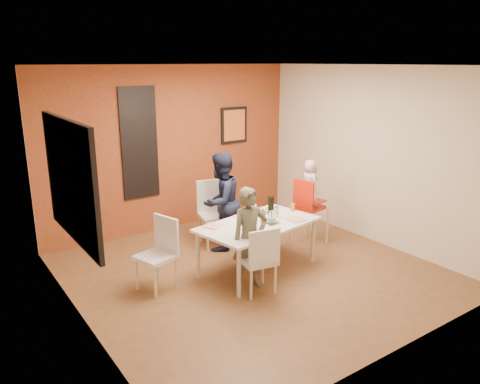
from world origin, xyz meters
TOP-DOWN VIEW (x-y plane):
  - ground at (0.00, 0.00)m, footprint 4.50×4.50m
  - ceiling at (0.00, 0.00)m, footprint 4.50×4.50m
  - wall_back at (0.00, 2.25)m, footprint 4.50×0.02m
  - wall_front at (0.00, -2.25)m, footprint 4.50×0.02m
  - wall_left at (-2.25, 0.00)m, footprint 0.02×4.50m
  - wall_right at (2.25, 0.00)m, footprint 0.02×4.50m
  - brick_accent_wall at (0.00, 2.23)m, footprint 4.50×0.02m
  - picture_window_frame at (-2.22, 0.20)m, footprint 0.05×1.70m
  - picture_window_pane at (-2.21, 0.20)m, footprint 0.02×1.55m
  - glassblock_strip at (-0.60, 2.21)m, footprint 0.55×0.03m
  - glassblock_surround at (-0.60, 2.21)m, footprint 0.60×0.03m
  - art_print_frame at (1.20, 2.21)m, footprint 0.54×0.03m
  - art_print_canvas at (1.20, 2.19)m, footprint 0.44×0.01m
  - dining_table at (0.09, 0.02)m, footprint 1.74×1.16m
  - chair_near at (-0.30, -0.56)m, footprint 0.46×0.46m
  - chair_far at (0.12, 1.19)m, footprint 0.55×0.55m
  - chair_left at (-1.19, 0.31)m, footprint 0.52×0.52m
  - high_chair at (1.27, 0.32)m, footprint 0.51×0.51m
  - child_near at (-0.29, -0.32)m, footprint 0.51×0.38m
  - child_far at (0.10, 0.94)m, footprint 0.87×0.78m
  - toddler at (1.30, 0.33)m, footprint 0.29×0.39m
  - plate_near_left at (-0.17, -0.43)m, footprint 0.27×0.27m
  - plate_far_mid at (0.08, 0.33)m, footprint 0.22×0.22m
  - plate_near_right at (0.61, -0.18)m, footprint 0.23×0.23m
  - plate_far_left at (-0.47, 0.25)m, footprint 0.28×0.28m
  - salad_bowl_a at (0.25, -0.07)m, footprint 0.21×0.21m
  - salad_bowl_b at (0.54, 0.31)m, footprint 0.29×0.29m
  - wine_bottle at (0.37, 0.10)m, footprint 0.08×0.08m
  - wine_glass_a at (0.19, -0.14)m, footprint 0.07×0.07m
  - wine_glass_b at (0.40, 0.00)m, footprint 0.06×0.06m
  - paper_towel_roll at (-0.07, -0.06)m, footprint 0.13×0.13m
  - condiment_red at (0.16, 0.01)m, footprint 0.03×0.03m
  - condiment_green at (0.19, 0.00)m, footprint 0.04×0.04m
  - condiment_brown at (0.24, 0.10)m, footprint 0.04×0.04m
  - sippy_cup at (0.83, 0.16)m, footprint 0.06×0.06m

SIDE VIEW (x-z plane):
  - ground at x=0.00m, z-range 0.00..0.00m
  - chair_near at x=-0.30m, z-range 0.05..0.91m
  - chair_left at x=-1.19m, z-range 0.05..0.95m
  - chair_far at x=0.12m, z-range 0.06..1.05m
  - dining_table at x=0.09m, z-range 0.28..0.95m
  - high_chair at x=1.27m, z-range 0.11..1.15m
  - child_near at x=-0.29m, z-range 0.00..1.29m
  - plate_far_left at x=-0.47m, z-range 0.67..0.68m
  - plate_far_mid at x=0.08m, z-range 0.67..0.68m
  - plate_near_right at x=0.61m, z-range 0.67..0.68m
  - plate_near_left at x=-0.17m, z-range 0.67..0.68m
  - salad_bowl_a at x=0.25m, z-range 0.67..0.72m
  - salad_bowl_b at x=0.54m, z-range 0.67..0.73m
  - sippy_cup at x=0.83m, z-range 0.67..0.78m
  - condiment_red at x=0.16m, z-range 0.67..0.80m
  - child_far at x=0.10m, z-range 0.00..1.48m
  - condiment_green at x=0.19m, z-range 0.67..0.81m
  - condiment_brown at x=0.24m, z-range 0.67..0.82m
  - wine_glass_b at x=0.40m, z-range 0.67..0.85m
  - wine_glass_a at x=0.19m, z-range 0.67..0.86m
  - wine_bottle at x=0.37m, z-range 0.67..0.97m
  - paper_towel_roll at x=-0.07m, z-range 0.67..0.97m
  - toddler at x=1.30m, z-range 0.62..1.33m
  - wall_back at x=0.00m, z-range 0.00..2.70m
  - wall_front at x=0.00m, z-range 0.00..2.70m
  - wall_left at x=-2.25m, z-range 0.00..2.70m
  - wall_right at x=2.25m, z-range 0.00..2.70m
  - brick_accent_wall at x=0.00m, z-range 0.00..2.70m
  - glassblock_strip at x=-0.60m, z-range 0.65..2.35m
  - glassblock_surround at x=-0.60m, z-range 0.62..2.38m
  - picture_window_frame at x=-2.22m, z-range 0.90..2.20m
  - picture_window_pane at x=-2.21m, z-range 0.98..2.12m
  - art_print_frame at x=1.20m, z-range 1.33..1.97m
  - art_print_canvas at x=1.20m, z-range 1.38..1.92m
  - ceiling at x=0.00m, z-range 2.69..2.71m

